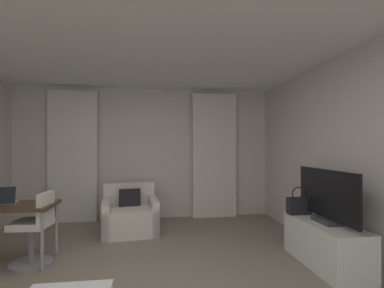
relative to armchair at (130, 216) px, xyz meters
The scene contains 11 objects.
wall_window 1.39m from the armchair, 75.03° to the left, with size 5.12×0.06×2.60m.
wall_right 3.64m from the armchair, 37.39° to the right, with size 0.06×6.12×2.60m.
ceiling 3.18m from the armchair, 83.45° to the right, with size 5.12×6.12×0.06m, color white.
curtain_left_panel 1.69m from the armchair, 145.40° to the left, with size 0.90×0.06×2.50m.
curtain_right_panel 2.05m from the armchair, 25.74° to the left, with size 0.90×0.06×2.50m.
armchair is the anchor object (origin of this frame).
desk_chair 1.58m from the armchair, 130.91° to the right, with size 0.48×0.48×0.88m.
laptop 1.89m from the armchair, 142.88° to the right, with size 0.37×0.32×0.22m.
tv_console 2.96m from the armchair, 34.47° to the right, with size 0.48×1.15×0.53m.
tv_flatscreen 3.03m from the armchair, 34.99° to the right, with size 0.20×1.12×0.64m.
handbag_primary 2.68m from the armchair, 28.45° to the right, with size 0.30×0.14×0.37m.
Camera 1 is at (0.15, -2.70, 1.44)m, focal length 26.33 mm.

